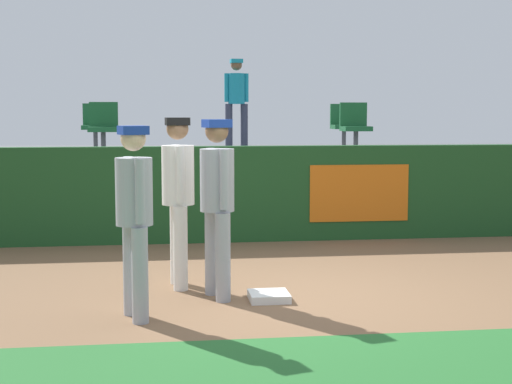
{
  "coord_description": "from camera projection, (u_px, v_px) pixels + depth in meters",
  "views": [
    {
      "loc": [
        -1.24,
        -7.52,
        1.88
      ],
      "look_at": [
        -0.13,
        0.89,
        1.0
      ],
      "focal_mm": 53.03,
      "sensor_mm": 36.0,
      "label": 1
    }
  ],
  "objects": [
    {
      "name": "field_wall",
      "position": [
        242.0,
        194.0,
        11.13
      ],
      "size": [
        18.0,
        0.26,
        1.41
      ],
      "color": "#19471E",
      "rests_on": "ground_plane"
    },
    {
      "name": "player_coach_visitor",
      "position": [
        217.0,
        195.0,
        7.64
      ],
      "size": [
        0.42,
        0.5,
        1.82
      ],
      "rotation": [
        0.0,
        0.0,
        -1.31
      ],
      "color": "#9EA3AD",
      "rests_on": "ground_plane"
    },
    {
      "name": "bleacher_platform",
      "position": [
        226.0,
        184.0,
        13.68
      ],
      "size": [
        18.0,
        4.8,
        1.23
      ],
      "primitive_type": "cube",
      "color": "#59595E",
      "rests_on": "ground_plane"
    },
    {
      "name": "ground_plane",
      "position": [
        280.0,
        297.0,
        7.77
      ],
      "size": [
        60.0,
        60.0,
        0.0
      ],
      "primitive_type": "plane",
      "color": "brown"
    },
    {
      "name": "first_base",
      "position": [
        269.0,
        296.0,
        7.64
      ],
      "size": [
        0.4,
        0.4,
        0.08
      ],
      "primitive_type": "cube",
      "color": "white",
      "rests_on": "ground_plane"
    },
    {
      "name": "seat_back_left",
      "position": [
        96.0,
        123.0,
        13.92
      ],
      "size": [
        0.48,
        0.44,
        0.84
      ],
      "color": "#4C4C51",
      "rests_on": "bleacher_platform"
    },
    {
      "name": "player_fielder_home",
      "position": [
        178.0,
        190.0,
        8.15
      ],
      "size": [
        0.38,
        0.58,
        1.84
      ],
      "rotation": [
        0.0,
        0.0,
        -1.49
      ],
      "color": "white",
      "rests_on": "ground_plane"
    },
    {
      "name": "seat_front_right",
      "position": [
        355.0,
        124.0,
        12.72
      ],
      "size": [
        0.46,
        0.44,
        0.84
      ],
      "color": "#4C4C51",
      "rests_on": "bleacher_platform"
    },
    {
      "name": "spectator_hooded",
      "position": [
        236.0,
        96.0,
        14.86
      ],
      "size": [
        0.48,
        0.34,
        1.72
      ],
      "rotation": [
        0.0,
        0.0,
        3.2
      ],
      "color": "#33384C",
      "rests_on": "bleacher_platform"
    },
    {
      "name": "player_runner_visitor",
      "position": [
        134.0,
        208.0,
        6.85
      ],
      "size": [
        0.42,
        0.48,
        1.77
      ],
      "rotation": [
        0.0,
        0.0,
        -1.28
      ],
      "color": "#9EA3AD",
      "rests_on": "ground_plane"
    },
    {
      "name": "seat_back_right",
      "position": [
        343.0,
        123.0,
        14.53
      ],
      "size": [
        0.45,
        0.44,
        0.84
      ],
      "color": "#4C4C51",
      "rests_on": "bleacher_platform"
    },
    {
      "name": "seat_front_left",
      "position": [
        103.0,
        125.0,
        12.18
      ],
      "size": [
        0.46,
        0.44,
        0.84
      ],
      "color": "#4C4C51",
      "rests_on": "bleacher_platform"
    }
  ]
}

